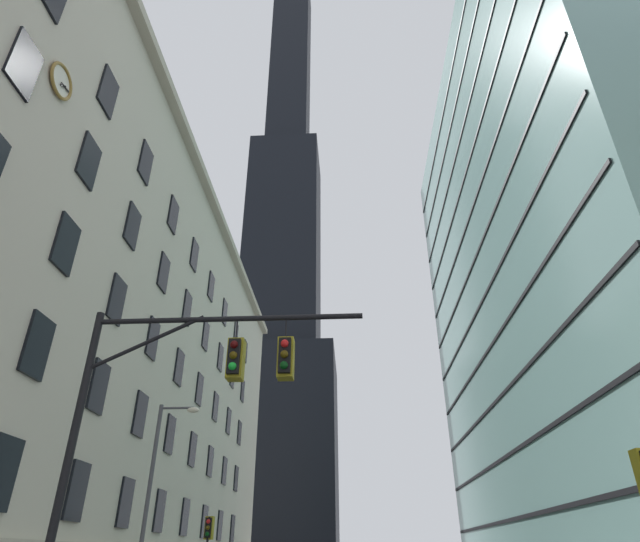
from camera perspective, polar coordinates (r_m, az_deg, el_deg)
station_building at (r=38.78m, az=-24.41°, el=-7.92°), size 14.26×59.12×27.84m
dark_skyscraper at (r=115.37m, az=-4.19°, el=-2.06°), size 23.17×23.17×188.90m
glass_office_midrise at (r=48.81m, az=26.34°, el=1.57°), size 16.91×44.28×47.95m
traffic_signal_mast at (r=13.38m, az=-13.85°, el=-12.63°), size 7.10×0.63×7.20m
traffic_light_far_left at (r=29.41m, az=-12.10°, el=-26.13°), size 0.40×0.63×3.35m
street_lamppost at (r=24.44m, az=-17.45°, el=-20.84°), size 1.84×0.32×7.52m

